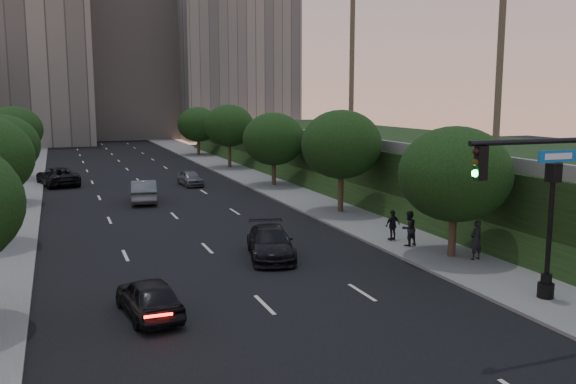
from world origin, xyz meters
name	(u,v)px	position (x,y,z in m)	size (l,w,h in m)	color
ground	(320,360)	(0.00, 0.00, 0.00)	(160.00, 160.00, 0.00)	black
road_surface	(157,199)	(0.00, 30.00, 0.01)	(16.00, 140.00, 0.02)	black
sidewalk_right	(286,191)	(10.25, 30.00, 0.07)	(4.50, 140.00, 0.15)	slate
sidewalk_left	(6,207)	(-10.25, 30.00, 0.07)	(4.50, 140.00, 0.15)	slate
embankment	(425,164)	(22.00, 28.00, 2.00)	(18.00, 90.00, 4.00)	black
parapet_wall	(334,138)	(13.50, 28.00, 4.35)	(0.35, 90.00, 0.70)	slate
office_block_left	(1,42)	(-14.00, 92.00, 16.00)	(26.00, 20.00, 32.00)	gray
office_block_mid	(126,67)	(6.00, 102.00, 13.00)	(22.00, 18.00, 26.00)	#A29B95
office_block_right	(229,39)	(24.00, 96.00, 18.00)	(20.00, 22.00, 36.00)	gray
tree_right_a	(455,174)	(10.30, 8.00, 4.02)	(5.20, 5.20, 6.24)	#38281C
tree_right_b	(341,144)	(10.30, 20.00, 4.52)	(5.20, 5.20, 6.74)	#38281C
tree_right_c	(274,139)	(10.30, 33.00, 4.02)	(5.20, 5.20, 6.24)	#38281C
tree_right_d	(229,126)	(10.30, 47.00, 4.52)	(5.20, 5.20, 6.74)	#38281C
tree_right_e	(198,124)	(10.30, 62.00, 4.02)	(5.20, 5.20, 6.24)	#38281C
tree_left_c	(2,146)	(-10.30, 31.00, 4.21)	(5.00, 5.00, 6.34)	#38281C
tree_left_d	(14,130)	(-10.30, 45.00, 4.58)	(5.00, 5.00, 6.71)	#38281C
street_lamp	(549,232)	(9.94, 1.71, 2.63)	(0.64, 0.64, 5.62)	black
sedan_near_left	(149,297)	(-4.09, 5.39, 0.70)	(1.64, 4.09, 1.39)	black
sedan_mid_left	(144,191)	(-1.09, 28.93, 0.82)	(1.74, 4.99, 1.65)	#525558
sedan_far_left	(58,176)	(-6.85, 40.08, 0.79)	(2.63, 5.70, 1.58)	black
sedan_near_right	(270,243)	(2.42, 11.25, 0.72)	(2.02, 4.97, 1.44)	black
sedan_far_right	(190,178)	(3.75, 35.93, 0.67)	(1.58, 3.92, 1.34)	#5C5D63
pedestrian_a	(476,240)	(10.91, 7.04, 1.07)	(0.67, 0.44, 1.84)	black
pedestrian_b	(409,228)	(9.48, 10.45, 1.03)	(0.86, 0.67, 1.77)	black
pedestrian_c	(393,225)	(9.34, 11.77, 0.95)	(0.93, 0.39, 1.59)	black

